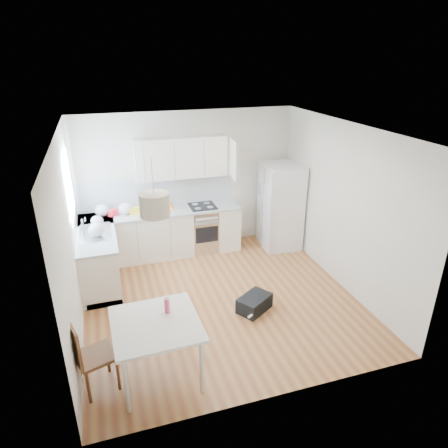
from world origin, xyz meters
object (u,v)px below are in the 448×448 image
dining_table (156,329)px  dining_chair (96,354)px  refrigerator (281,206)px  gym_bag (254,303)px

dining_table → dining_chair: dining_chair is taller
refrigerator → dining_table: 4.15m
dining_chair → gym_bag: size_ratio=1.86×
dining_chair → gym_bag: bearing=3.5°
dining_chair → gym_bag: dining_chair is taller
gym_bag → refrigerator: bearing=23.4°
dining_table → refrigerator: bearing=42.9°
dining_chair → refrigerator: bearing=20.9°
refrigerator → dining_table: bearing=-130.7°
refrigerator → dining_table: refrigerator is taller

